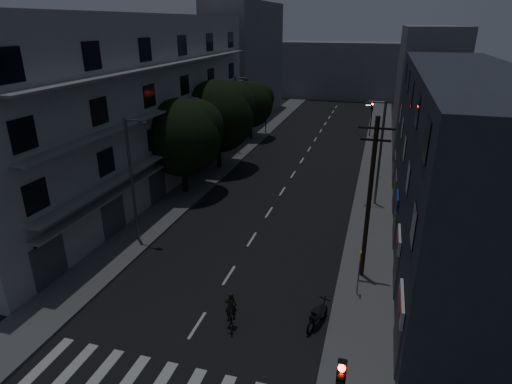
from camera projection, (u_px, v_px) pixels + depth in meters
The scene contains 21 objects.
ground at pixel (294, 173), 40.82m from camera, with size 160.00×160.00×0.00m, color black.
sidewalk_left at pixel (221, 165), 42.74m from camera, with size 3.00×90.00×0.15m, color #565659.
sidewalk_right at pixel (375, 180), 38.83m from camera, with size 3.00×90.00×0.15m, color #565659.
lane_markings at pixel (306, 155), 46.38m from camera, with size 0.15×60.50×0.01m.
building_left at pixel (137, 106), 35.10m from camera, with size 7.00×36.00×14.00m.
building_right at pixel (455, 163), 25.84m from camera, with size 6.19×28.00×11.00m.
building_far_left at pixel (246, 62), 61.47m from camera, with size 6.00×20.00×16.00m, color slate.
building_far_right at pixel (425, 85), 50.43m from camera, with size 6.00×20.00×13.00m, color slate.
building_far_end at pixel (344, 71), 79.07m from camera, with size 24.00×8.00×10.00m, color slate.
tree_near at pixel (183, 134), 34.28m from camera, with size 6.30×6.30×7.77m.
tree_mid at pixel (218, 114), 40.12m from camera, with size 6.82×6.82×8.39m.
tree_far at pixel (251, 103), 51.23m from camera, with size 5.48×5.48×6.78m.
traffic_signal_far_right at pixel (372, 112), 52.29m from camera, with size 0.28×0.37×4.10m.
traffic_signal_far_left at pixel (266, 110), 53.62m from camera, with size 0.28×0.37×4.10m.
street_lamp_left_near at pixel (133, 175), 26.45m from camera, with size 1.51×0.25×8.00m.
street_lamp_right at pixel (379, 149), 31.94m from camera, with size 1.51×0.25×8.00m.
street_lamp_left_far at pixel (237, 111), 45.29m from camera, with size 1.51×0.25×8.00m.
utility_pole at pixel (369, 197), 22.39m from camera, with size 1.80×0.24×9.00m.
bus_stop_sign at pixel (360, 265), 21.76m from camera, with size 0.06×0.35×2.52m.
motorcycle at pixel (317, 317), 20.12m from camera, with size 0.89×1.95×1.30m.
cyclist at pixel (231, 315), 20.01m from camera, with size 1.06×1.61×1.93m.
Camera 1 is at (7.32, -13.06, 13.43)m, focal length 30.00 mm.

